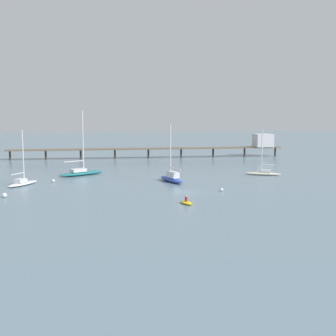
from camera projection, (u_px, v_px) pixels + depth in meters
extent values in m
plane|color=slate|center=(187.00, 193.00, 64.03)|extent=(400.00, 400.00, 0.00)
cube|color=brown|center=(148.00, 149.00, 111.96)|extent=(72.46, 4.72, 0.30)
cylinder|color=#38332D|center=(10.00, 156.00, 107.21)|extent=(0.50, 0.50, 2.37)
cylinder|color=#38332D|center=(46.00, 155.00, 108.44)|extent=(0.50, 0.50, 2.37)
cylinder|color=#38332D|center=(81.00, 155.00, 109.67)|extent=(0.50, 0.50, 2.37)
cylinder|color=#38332D|center=(115.00, 154.00, 110.90)|extent=(0.50, 0.50, 2.37)
cylinder|color=#38332D|center=(148.00, 154.00, 112.13)|extent=(0.50, 0.50, 2.37)
cylinder|color=#38332D|center=(181.00, 153.00, 113.36)|extent=(0.50, 0.50, 2.37)
cylinder|color=#38332D|center=(213.00, 153.00, 114.59)|extent=(0.50, 0.50, 2.37)
cylinder|color=#38332D|center=(244.00, 152.00, 115.82)|extent=(0.50, 0.50, 2.37)
cylinder|color=#38332D|center=(275.00, 152.00, 117.05)|extent=(0.50, 0.50, 2.37)
cube|color=silver|center=(263.00, 140.00, 116.12)|extent=(4.74, 4.74, 3.50)
ellipsoid|color=#1E727A|center=(82.00, 173.00, 81.75)|extent=(9.26, 7.08, 0.71)
cube|color=silver|center=(78.00, 170.00, 81.17)|extent=(3.32, 2.98, 0.60)
cylinder|color=silver|center=(83.00, 141.00, 81.25)|extent=(0.23, 0.23, 11.62)
cylinder|color=silver|center=(74.00, 161.00, 80.37)|extent=(3.63, 2.37, 0.19)
ellipsoid|color=beige|center=(263.00, 174.00, 81.79)|extent=(6.79, 4.10, 0.55)
cube|color=silver|center=(266.00, 171.00, 81.58)|extent=(1.97, 1.64, 0.50)
cylinder|color=silver|center=(262.00, 151.00, 81.29)|extent=(0.20, 0.20, 8.32)
cylinder|color=silver|center=(268.00, 165.00, 81.33)|extent=(2.34, 1.15, 0.16)
ellipsoid|color=#2D4CB7|center=(171.00, 179.00, 73.92)|extent=(3.90, 7.61, 0.81)
cube|color=silver|center=(173.00, 175.00, 73.27)|extent=(1.95, 2.90, 1.03)
cylinder|color=silver|center=(170.00, 151.00, 73.59)|extent=(0.21, 0.21, 9.20)
cylinder|color=silver|center=(175.00, 169.00, 72.39)|extent=(1.26, 3.47, 0.17)
ellipsoid|color=white|center=(23.00, 184.00, 70.55)|extent=(5.15, 6.78, 0.50)
cube|color=silver|center=(21.00, 181.00, 69.97)|extent=(2.09, 2.24, 0.64)
cylinder|color=silver|center=(23.00, 156.00, 70.26)|extent=(0.20, 0.20, 8.68)
cylinder|color=silver|center=(17.00, 174.00, 69.22)|extent=(1.71, 2.68, 0.16)
ellipsoid|color=yellow|center=(186.00, 203.00, 56.06)|extent=(1.79, 2.69, 0.35)
cylinder|color=maroon|center=(186.00, 199.00, 56.00)|extent=(0.45, 0.45, 0.55)
sphere|color=tan|center=(186.00, 196.00, 55.95)|extent=(0.24, 0.24, 0.24)
sphere|color=silver|center=(169.00, 173.00, 82.86)|extent=(0.67, 0.67, 0.67)
sphere|color=silver|center=(5.00, 195.00, 60.17)|extent=(0.68, 0.68, 0.68)
sphere|color=silver|center=(222.00, 190.00, 64.89)|extent=(0.54, 0.54, 0.54)
sphere|color=silver|center=(53.00, 181.00, 73.35)|extent=(0.53, 0.53, 0.53)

